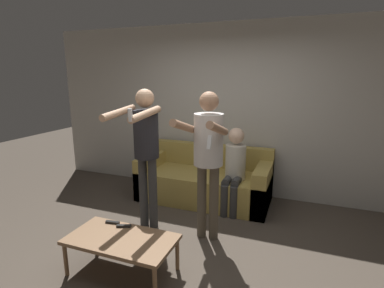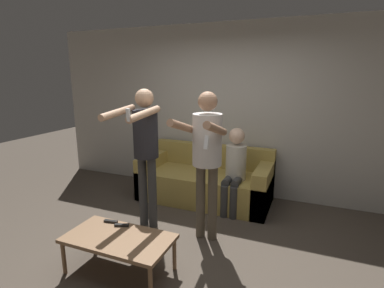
# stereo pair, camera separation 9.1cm
# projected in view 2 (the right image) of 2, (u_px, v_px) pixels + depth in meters

# --- Properties ---
(ground_plane) EXTENTS (14.00, 14.00, 0.00)m
(ground_plane) POSITION_uv_depth(u_px,v_px,m) (178.00, 254.00, 3.28)
(ground_plane) COLOR #4C4238
(wall_back) EXTENTS (6.40, 0.06, 2.70)m
(wall_back) POSITION_uv_depth(u_px,v_px,m) (230.00, 111.00, 4.77)
(wall_back) COLOR #B7B2A8
(wall_back) RESTS_ON ground_plane
(couch) EXTENTS (1.99, 0.90, 0.81)m
(couch) POSITION_uv_depth(u_px,v_px,m) (206.00, 182.00, 4.67)
(couch) COLOR #AD9347
(couch) RESTS_ON ground_plane
(person_standing_left) EXTENTS (0.42, 0.77, 1.76)m
(person_standing_left) POSITION_uv_depth(u_px,v_px,m) (145.00, 142.00, 3.64)
(person_standing_left) COLOR #383838
(person_standing_left) RESTS_ON ground_plane
(person_standing_right) EXTENTS (0.45, 0.75, 1.74)m
(person_standing_right) POSITION_uv_depth(u_px,v_px,m) (207.00, 149.00, 3.35)
(person_standing_right) COLOR brown
(person_standing_right) RESTS_ON ground_plane
(person_seated) EXTENTS (0.29, 0.52, 1.20)m
(person_seated) POSITION_uv_depth(u_px,v_px,m) (235.00, 166.00, 4.20)
(person_seated) COLOR #383838
(person_seated) RESTS_ON ground_plane
(coffee_table) EXTENTS (1.05, 0.55, 0.38)m
(coffee_table) POSITION_uv_depth(u_px,v_px,m) (119.00, 240.00, 2.92)
(coffee_table) COLOR #846042
(coffee_table) RESTS_ON ground_plane
(remote_near) EXTENTS (0.15, 0.08, 0.02)m
(remote_near) POSITION_uv_depth(u_px,v_px,m) (122.00, 225.00, 3.11)
(remote_near) COLOR black
(remote_near) RESTS_ON coffee_table
(remote_far) EXTENTS (0.15, 0.06, 0.02)m
(remote_far) POSITION_uv_depth(u_px,v_px,m) (111.00, 221.00, 3.19)
(remote_far) COLOR black
(remote_far) RESTS_ON coffee_table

